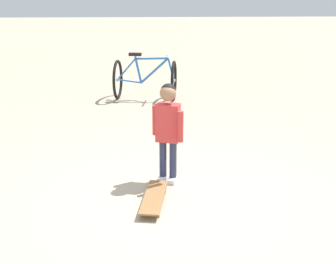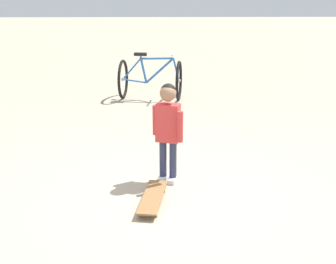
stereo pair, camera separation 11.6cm
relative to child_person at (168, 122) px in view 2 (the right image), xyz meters
name	(u,v)px [view 2 (the right image)]	position (x,y,z in m)	size (l,w,h in m)	color
ground_plane	(173,197)	(0.40, 0.04, -0.66)	(50.00, 50.00, 0.00)	tan
child_person	(168,122)	(0.00, 0.00, 0.00)	(0.30, 0.31, 1.06)	#2D3351
skateboard	(153,197)	(0.53, -0.16, -0.60)	(0.77, 0.30, 0.07)	olive
bicycle_near	(151,79)	(-3.66, -0.24, -0.28)	(0.86, 1.16, 0.85)	black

